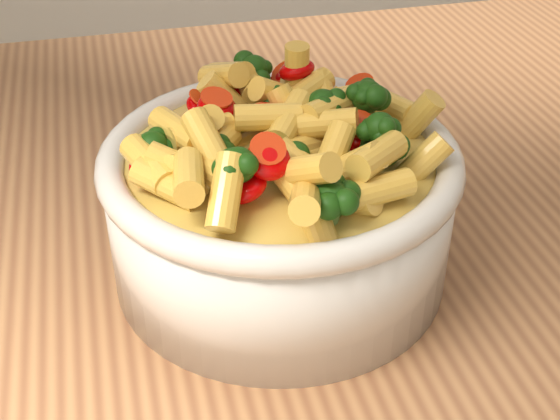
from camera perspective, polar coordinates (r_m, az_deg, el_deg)
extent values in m
cube|color=#AE774A|center=(0.61, -4.27, -2.30)|extent=(1.20, 0.80, 0.04)
cylinder|color=#AE774A|center=(1.32, 18.05, -5.62)|extent=(0.05, 0.05, 0.86)
cylinder|color=silver|center=(0.52, 0.00, -0.41)|extent=(0.23, 0.23, 0.09)
ellipsoid|color=silver|center=(0.54, 0.00, -2.83)|extent=(0.21, 0.21, 0.03)
torus|color=silver|center=(0.50, 0.00, 3.83)|extent=(0.23, 0.23, 0.02)
ellipsoid|color=#E2C74D|center=(0.50, 0.00, 3.83)|extent=(0.20, 0.20, 0.02)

